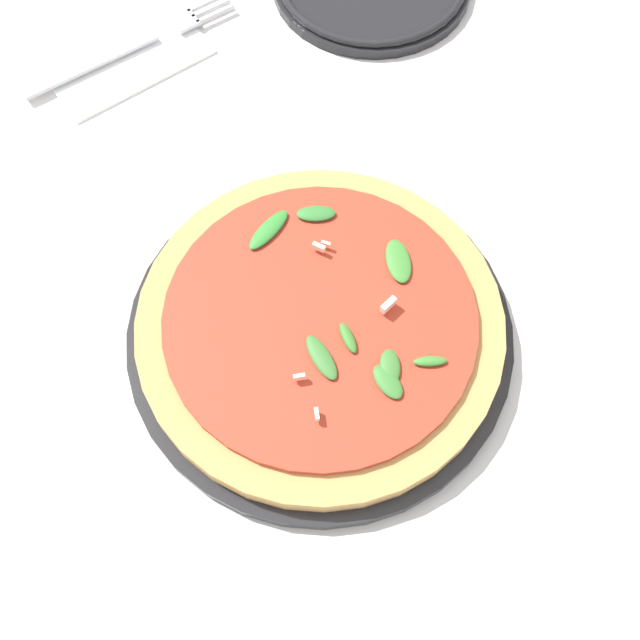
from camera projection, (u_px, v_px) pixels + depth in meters
name	position (u px, v px, depth m)	size (l,w,h in m)	color
ground_plane	(295.00, 370.00, 0.59)	(6.00, 6.00, 0.00)	silver
pizza_arugula_main	(320.00, 327.00, 0.59)	(0.31, 0.31, 0.05)	black
napkin	(123.00, 54.00, 0.73)	(0.16, 0.10, 0.01)	white
fork	(129.00, 47.00, 0.73)	(0.23, 0.02, 0.00)	silver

